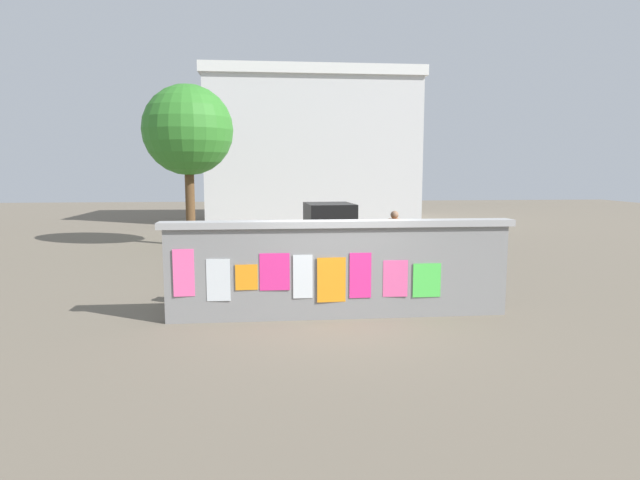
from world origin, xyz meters
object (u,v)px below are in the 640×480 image
at_px(bicycle_near, 400,281).
at_px(person_walking, 331,252).
at_px(person_bystander, 394,234).
at_px(motorcycle, 214,281).
at_px(auto_rickshaw_truck, 292,240).
at_px(tree_roadside, 188,131).

bearing_deg(bicycle_near, person_walking, 171.57).
relative_size(bicycle_near, person_bystander, 1.05).
relative_size(motorcycle, bicycle_near, 1.11).
bearing_deg(person_bystander, auto_rickshaw_truck, -173.18).
bearing_deg(person_walking, bicycle_near, -8.43).
distance_m(person_walking, person_bystander, 3.69).
relative_size(motorcycle, tree_roadside, 0.33).
bearing_deg(person_walking, person_bystander, 55.09).
bearing_deg(motorcycle, bicycle_near, 1.85).
distance_m(auto_rickshaw_truck, bicycle_near, 3.67).
height_order(motorcycle, person_walking, person_walking).
relative_size(auto_rickshaw_truck, person_walking, 2.28).
bearing_deg(bicycle_near, motorcycle, -178.15).
height_order(person_walking, tree_roadside, tree_roadside).
xyz_separation_m(bicycle_near, person_bystander, (0.63, 3.24, 0.62)).
xyz_separation_m(motorcycle, person_walking, (2.43, 0.35, 0.52)).
bearing_deg(person_bystander, bicycle_near, -101.01).
relative_size(bicycle_near, tree_roadside, 0.30).
bearing_deg(bicycle_near, person_bystander, 78.99).
distance_m(bicycle_near, tree_roadside, 10.97).
bearing_deg(auto_rickshaw_truck, person_bystander, 6.82).
distance_m(auto_rickshaw_truck, motorcycle, 3.52).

